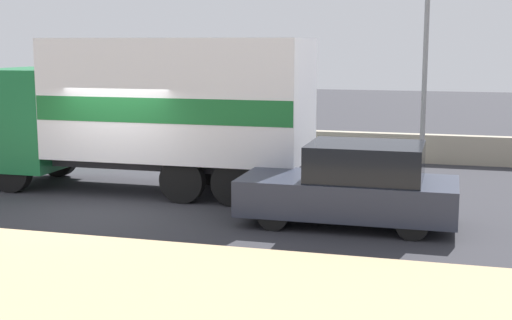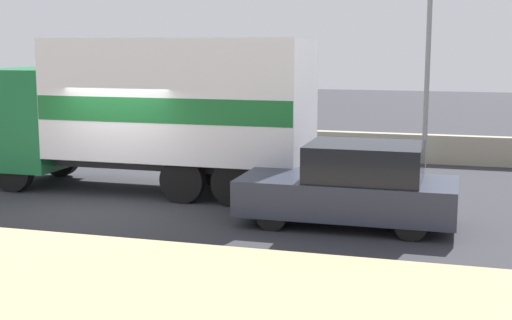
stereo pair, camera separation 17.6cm
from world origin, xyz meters
name	(u,v)px [view 2 (the right image)]	position (x,y,z in m)	size (l,w,h in m)	color
ground_plane	(104,207)	(0.00, 0.00, 0.00)	(80.00, 80.00, 0.00)	#2D2D33
stone_wall_backdrop	(221,141)	(0.00, 7.76, 0.42)	(60.00, 0.35, 0.84)	#A39984
street_lamp	(430,8)	(6.32, 6.98, 4.43)	(0.56, 0.28, 7.74)	gray
box_truck	(154,106)	(0.34, 1.95, 2.01)	(7.73, 2.50, 3.59)	#196B38
car_hatchback	(352,186)	(5.32, -0.02, 0.77)	(4.13, 1.85, 1.60)	#282D3D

